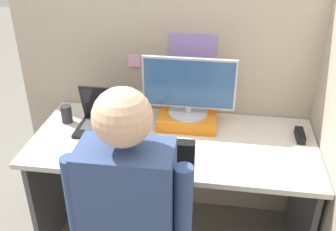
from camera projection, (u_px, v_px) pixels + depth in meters
The scene contains 10 objects.
cubicle_panel_back at pixel (181, 100), 2.48m from camera, with size 2.07×0.05×1.61m.
cubicle_panel_right at pixel (330, 151), 1.99m from camera, with size 0.04×1.35×1.61m.
desk at pixel (173, 166), 2.27m from camera, with size 1.57×0.71×0.75m.
paper_box at pixel (188, 119), 2.31m from camera, with size 0.34×0.24×0.07m.
monitor at pixel (189, 87), 2.21m from camera, with size 0.53×0.23×0.34m.
laptop at pixel (106, 121), 2.27m from camera, with size 0.32×0.23×0.24m.
mouse at pixel (146, 142), 2.13m from camera, with size 0.06×0.05×0.03m.
stapler at pixel (300, 135), 2.18m from camera, with size 0.04×0.14×0.04m.
carrot_toy at pixel (147, 156), 2.00m from camera, with size 0.04×0.15×0.04m.
pen_cup at pixel (66, 114), 2.33m from camera, with size 0.06×0.06×0.11m.
Camera 1 is at (0.25, -1.47, 1.92)m, focal length 42.00 mm.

